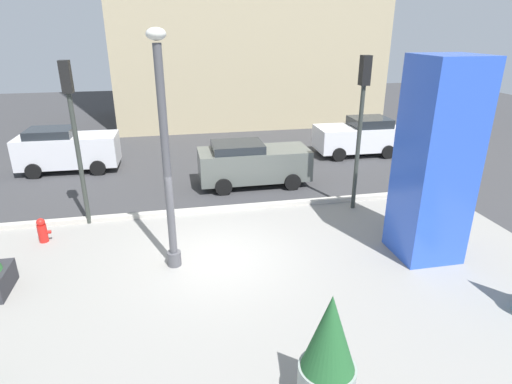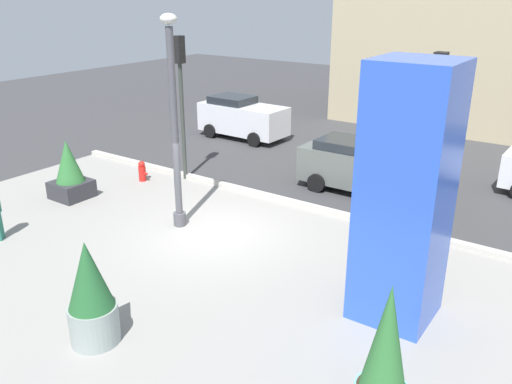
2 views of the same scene
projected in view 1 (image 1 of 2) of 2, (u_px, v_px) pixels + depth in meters
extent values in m
plane|color=#38383A|center=(205.00, 202.00, 15.15)|extent=(60.00, 60.00, 0.00)
cube|color=gray|center=(228.00, 302.00, 9.68)|extent=(18.00, 10.00, 0.02)
cube|color=#B7B2A8|center=(207.00, 210.00, 14.32)|extent=(18.00, 0.24, 0.16)
cylinder|color=#4C4C51|center=(174.00, 258.00, 11.11)|extent=(0.36, 0.36, 0.40)
cylinder|color=#4C4C51|center=(167.00, 165.00, 10.16)|extent=(0.20, 0.20, 5.57)
ellipsoid|color=silver|center=(156.00, 34.00, 9.07)|extent=(0.44, 0.44, 0.28)
cube|color=blue|center=(435.00, 162.00, 10.82)|extent=(1.57, 1.57, 5.30)
cylinder|color=#382819|center=(327.00, 367.00, 6.81)|extent=(0.87, 0.87, 0.04)
cone|color=#235B2D|center=(330.00, 332.00, 6.55)|extent=(0.87, 0.87, 1.36)
cylinder|color=red|center=(43.00, 233.00, 12.29)|extent=(0.26, 0.26, 0.55)
sphere|color=red|center=(41.00, 222.00, 12.16)|extent=(0.24, 0.24, 0.24)
cylinder|color=red|center=(49.00, 232.00, 12.31)|extent=(0.12, 0.10, 0.10)
cylinder|color=#333833|center=(358.00, 150.00, 13.94)|extent=(0.14, 0.14, 4.18)
cube|color=black|center=(365.00, 70.00, 13.01)|extent=(0.28, 0.32, 0.90)
sphere|color=yellow|center=(362.00, 79.00, 13.26)|extent=(0.18, 0.18, 0.18)
cylinder|color=#333833|center=(80.00, 162.00, 12.81)|extent=(0.14, 0.14, 4.13)
cube|color=black|center=(66.00, 77.00, 11.89)|extent=(0.28, 0.32, 0.90)
sphere|color=yellow|center=(66.00, 66.00, 11.95)|extent=(0.18, 0.18, 0.18)
cube|color=#565B56|center=(254.00, 164.00, 16.59)|extent=(4.31, 1.77, 1.16)
cube|color=#1E2328|center=(237.00, 147.00, 16.20)|extent=(1.94, 1.56, 0.31)
cylinder|color=black|center=(281.00, 168.00, 17.84)|extent=(0.64, 0.22, 0.64)
cylinder|color=black|center=(292.00, 182.00, 16.22)|extent=(0.64, 0.22, 0.64)
cylinder|color=black|center=(218.00, 172.00, 17.34)|extent=(0.64, 0.22, 0.64)
cylinder|color=black|center=(224.00, 187.00, 15.73)|extent=(0.64, 0.22, 0.64)
cube|color=silver|center=(69.00, 150.00, 18.20)|extent=(4.16, 1.83, 1.28)
cube|color=#1E2328|center=(50.00, 132.00, 17.81)|extent=(1.89, 1.56, 0.34)
cylinder|color=black|center=(104.00, 156.00, 19.41)|extent=(0.65, 0.24, 0.64)
cylinder|color=black|center=(98.00, 168.00, 17.84)|extent=(0.65, 0.24, 0.64)
cylinder|color=black|center=(45.00, 159.00, 19.00)|extent=(0.65, 0.24, 0.64)
cylinder|color=black|center=(34.00, 171.00, 17.43)|extent=(0.65, 0.24, 0.64)
cube|color=silver|center=(357.00, 138.00, 20.56)|extent=(4.01, 1.97, 1.12)
cube|color=#1E2328|center=(370.00, 122.00, 20.38)|extent=(1.82, 1.70, 0.40)
cylinder|color=black|center=(339.00, 154.00, 19.68)|extent=(0.64, 0.23, 0.64)
cylinder|color=black|center=(326.00, 144.00, 21.41)|extent=(0.64, 0.23, 0.64)
cylinder|color=black|center=(388.00, 152.00, 20.09)|extent=(0.64, 0.23, 0.64)
cylinder|color=black|center=(371.00, 142.00, 21.81)|extent=(0.64, 0.23, 0.64)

